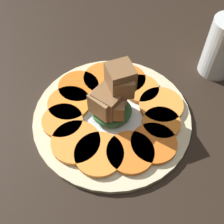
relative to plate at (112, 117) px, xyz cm
name	(u,v)px	position (x,y,z in cm)	size (l,w,h in cm)	color
table_slab	(112,121)	(0.00, 0.00, -1.52)	(120.00, 120.00, 2.00)	black
plate	(112,117)	(0.00, 0.00, 0.00)	(30.15, 30.15, 1.05)	beige
carrot_slice_0	(161,123)	(-7.79, 5.25, 1.00)	(7.10, 7.10, 0.84)	orange
carrot_slice_1	(161,105)	(-9.68, 1.47, 1.00)	(8.58, 8.58, 0.84)	#F99539
carrot_slice_2	(141,89)	(-7.76, -3.70, 1.00)	(7.25, 7.25, 0.84)	orange
carrot_slice_3	(126,79)	(-6.07, -7.28, 1.00)	(7.96, 7.96, 0.84)	orange
carrot_slice_4	(104,78)	(-1.84, -9.11, 1.00)	(8.74, 8.74, 0.84)	orange
carrot_slice_5	(79,87)	(3.89, -8.87, 1.00)	(8.27, 8.27, 0.84)	orange
carrot_slice_6	(69,103)	(6.92, -5.37, 1.00)	(8.36, 8.36, 0.84)	orange
carrot_slice_7	(62,121)	(9.21, -1.84, 1.00)	(7.64, 7.64, 0.84)	orange
carrot_slice_8	(76,142)	(8.20, 3.42, 1.00)	(8.82, 8.82, 0.84)	orange
carrot_slice_9	(99,154)	(5.15, 7.14, 1.00)	(8.62, 8.62, 0.84)	orange
carrot_slice_10	(128,153)	(0.39, 8.78, 1.00)	(8.35, 8.35, 0.84)	orange
carrot_slice_11	(154,143)	(-4.57, 8.63, 1.00)	(8.24, 8.24, 0.84)	orange
center_pile	(113,99)	(-0.19, -0.20, 5.28)	(8.55, 7.70, 11.11)	#2D6033
fork	(94,85)	(0.72, -8.18, 0.78)	(19.30, 5.83, 0.40)	silver
water_glass	(222,47)	(-25.74, -4.19, 5.83)	(7.00, 7.00, 12.70)	silver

